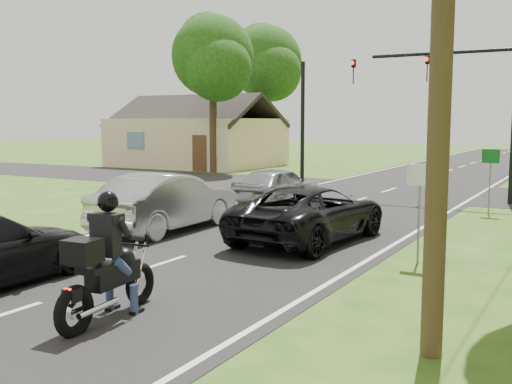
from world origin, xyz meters
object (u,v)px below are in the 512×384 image
sign_white (420,189)px  silver_sedan (167,202)px  motorcycle_rider (106,270)px  silver_suv (277,186)px  sign_green (490,165)px  traffic_signal (462,91)px  dark_suv (310,213)px

sign_white → silver_sedan: bearing=176.8°
motorcycle_rider → sign_white: bearing=56.8°
silver_suv → silver_sedan: bearing=89.3°
motorcycle_rider → silver_suv: 12.70m
silver_sedan → sign_green: (7.26, 7.60, 0.79)m
traffic_signal → silver_suv: bearing=-137.3°
silver_sedan → sign_white: sign_white is taller
sign_white → sign_green: same height
silver_sedan → silver_suv: size_ratio=1.17×
silver_sedan → sign_white: bearing=176.0°
motorcycle_rider → sign_green: 14.47m
sign_white → silver_suv: bearing=137.2°
sign_green → traffic_signal: bearing=117.4°
dark_suv → silver_suv: silver_suv is taller
motorcycle_rider → silver_sedan: (-3.93, 6.45, 0.02)m
motorcycle_rider → sign_green: bearing=70.8°
sign_white → sign_green: size_ratio=1.00×
traffic_signal → sign_green: (1.56, -3.02, -2.54)m
silver_suv → dark_suv: bearing=128.9°
dark_suv → traffic_signal: (1.62, 10.00, 3.42)m
silver_sedan → sign_white: (7.06, -0.40, 0.79)m
dark_suv → sign_green: bearing=-110.7°
silver_suv → traffic_signal: size_ratio=0.65×
silver_sedan → silver_suv: silver_sedan is taller
dark_suv → sign_green: 7.72m
motorcycle_rider → silver_suv: motorcycle_rider is taller
dark_suv → sign_white: bearing=165.0°
silver_suv → traffic_signal: traffic_signal is taller
silver_sedan → traffic_signal: 12.50m
traffic_signal → sign_white: 11.39m
motorcycle_rider → silver_suv: (-3.52, 12.20, -0.07)m
motorcycle_rider → traffic_signal: size_ratio=0.37×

